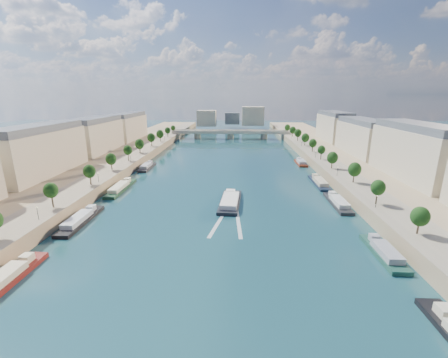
{
  "coord_description": "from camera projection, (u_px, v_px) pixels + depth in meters",
  "views": [
    {
      "loc": [
        6.32,
        -49.97,
        41.17
      ],
      "look_at": [
        0.73,
        77.56,
        5.0
      ],
      "focal_mm": 24.0,
      "sensor_mm": 36.0,
      "label": 1
    }
  ],
  "objects": [
    {
      "name": "trees_left",
      "position": [
        120.0,
        155.0,
        157.03
      ],
      "size": [
        4.8,
        268.8,
        8.26
      ],
      "color": "#382B1E",
      "rests_on": "ground"
    },
    {
      "name": "lamps_right",
      "position": [
        325.0,
        161.0,
        156.12
      ],
      "size": [
        0.36,
        200.36,
        4.28
      ],
      "color": "black",
      "rests_on": "ground"
    },
    {
      "name": "skyline",
      "position": [
        235.0,
        117.0,
        362.52
      ],
      "size": [
        79.0,
        42.0,
        22.0
      ],
      "color": "#B7A68D",
      "rests_on": "ground"
    },
    {
      "name": "tour_barge",
      "position": [
        230.0,
        201.0,
        116.64
      ],
      "size": [
        9.08,
        26.34,
        3.65
      ],
      "rotation": [
        0.0,
        0.0,
        -0.07
      ],
      "color": "black",
      "rests_on": "ground"
    },
    {
      "name": "pave_right",
      "position": [
        336.0,
        168.0,
        151.87
      ],
      "size": [
        14.0,
        520.0,
        0.1
      ],
      "primitive_type": "cube",
      "color": "gray",
      "rests_on": "quay_right"
    },
    {
      "name": "quay_left",
      "position": [
        89.0,
        170.0,
        158.0
      ],
      "size": [
        44.0,
        520.0,
        5.0
      ],
      "primitive_type": "cube",
      "color": "#9E8460",
      "rests_on": "ground"
    },
    {
      "name": "bridge",
      "position": [
        231.0,
        133.0,
        287.4
      ],
      "size": [
        112.0,
        12.0,
        8.15
      ],
      "color": "#C1B79E",
      "rests_on": "ground"
    },
    {
      "name": "moored_barges_left",
      "position": [
        85.0,
        217.0,
        102.35
      ],
      "size": [
        5.0,
        162.54,
        3.6
      ],
      "color": "#1A1937",
      "rests_on": "ground"
    },
    {
      "name": "trees_right",
      "position": [
        328.0,
        154.0,
        160.08
      ],
      "size": [
        4.8,
        268.8,
        8.26
      ],
      "color": "#382B1E",
      "rests_on": "ground"
    },
    {
      "name": "buildings_left",
      "position": [
        73.0,
        141.0,
        166.28
      ],
      "size": [
        16.0,
        226.0,
        23.2
      ],
      "color": "#B7A68D",
      "rests_on": "ground"
    },
    {
      "name": "buildings_right",
      "position": [
        385.0,
        143.0,
        159.11
      ],
      "size": [
        16.0,
        226.0,
        23.2
      ],
      "color": "#B7A68D",
      "rests_on": "ground"
    },
    {
      "name": "pave_left",
      "position": [
        116.0,
        166.0,
        156.67
      ],
      "size": [
        14.0,
        520.0,
        0.1
      ],
      "primitive_type": "cube",
      "color": "gray",
      "rests_on": "quay_left"
    },
    {
      "name": "wake",
      "position": [
        229.0,
        221.0,
        100.89
      ],
      "size": [
        10.75,
        26.03,
        0.04
      ],
      "color": "silver",
      "rests_on": "ground"
    },
    {
      "name": "lamps_left",
      "position": [
        116.0,
        165.0,
        146.12
      ],
      "size": [
        0.36,
        200.36,
        4.28
      ],
      "color": "black",
      "rests_on": "ground"
    },
    {
      "name": "moored_barges_right",
      "position": [
        341.0,
        207.0,
        111.47
      ],
      "size": [
        5.0,
        160.7,
        3.6
      ],
      "color": "black",
      "rests_on": "ground"
    },
    {
      "name": "ground",
      "position": [
        224.0,
        176.0,
        155.65
      ],
      "size": [
        700.0,
        700.0,
        0.0
      ],
      "primitive_type": "plane",
      "color": "#0C2F35",
      "rests_on": "ground"
    },
    {
      "name": "quay_right",
      "position": [
        366.0,
        173.0,
        151.93
      ],
      "size": [
        44.0,
        520.0,
        5.0
      ],
      "primitive_type": "cube",
      "color": "#9E8460",
      "rests_on": "ground"
    }
  ]
}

